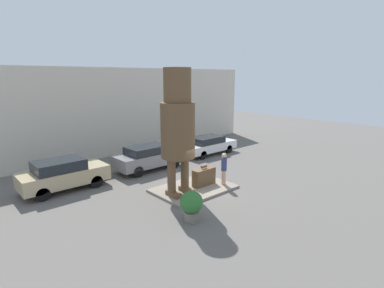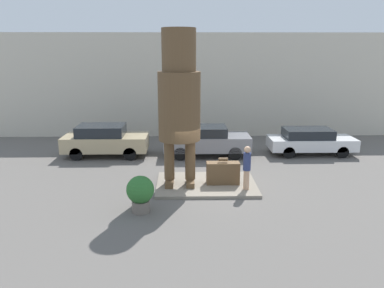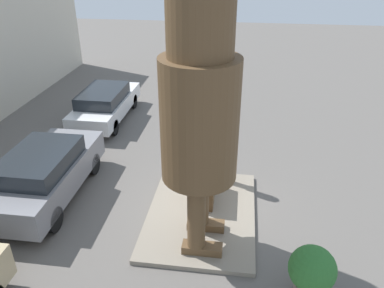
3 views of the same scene
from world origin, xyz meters
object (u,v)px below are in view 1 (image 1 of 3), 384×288
(planter_pot, at_px, (191,204))
(parked_car_tan, at_px, (63,174))
(giant_suitcase, at_px, (204,177))
(statue_figure, at_px, (178,122))
(parked_car_white, at_px, (209,145))
(tourist, at_px, (224,167))
(parked_car_grey, at_px, (149,157))

(planter_pot, bearing_deg, parked_car_tan, 110.52)
(giant_suitcase, distance_m, parked_car_tan, 7.45)
(planter_pot, bearing_deg, giant_suitcase, 38.21)
(statue_figure, height_order, parked_car_white, statue_figure)
(giant_suitcase, xyz_separation_m, parked_car_tan, (-5.77, 4.70, 0.28))
(tourist, bearing_deg, giant_suitcase, 142.43)
(parked_car_tan, bearing_deg, parked_car_grey, -1.20)
(tourist, xyz_separation_m, planter_pot, (-3.96, -1.78, -0.35))
(parked_car_grey, bearing_deg, statue_figure, -106.18)
(parked_car_grey, bearing_deg, tourist, -76.07)
(giant_suitcase, bearing_deg, parked_car_grey, 95.50)
(statue_figure, bearing_deg, parked_car_white, 34.48)
(parked_car_tan, xyz_separation_m, parked_car_grey, (5.33, -0.11, -0.02))
(statue_figure, height_order, planter_pot, statue_figure)
(parked_car_tan, distance_m, planter_pot, 7.62)
(giant_suitcase, height_order, parked_car_white, parked_car_white)
(statue_figure, bearing_deg, parked_car_tan, 130.57)
(statue_figure, bearing_deg, tourist, -14.59)
(giant_suitcase, bearing_deg, planter_pot, -141.79)
(parked_car_tan, bearing_deg, statue_figure, -49.43)
(tourist, height_order, parked_car_white, tourist)
(parked_car_tan, height_order, parked_car_grey, parked_car_tan)
(giant_suitcase, bearing_deg, tourist, -37.57)
(parked_car_grey, relative_size, parked_car_white, 0.99)
(tourist, xyz_separation_m, parked_car_tan, (-6.63, 5.36, -0.22))
(tourist, distance_m, parked_car_grey, 5.41)
(statue_figure, bearing_deg, planter_pot, -118.42)
(tourist, bearing_deg, parked_car_tan, 141.04)
(statue_figure, xyz_separation_m, tourist, (2.63, -0.68, -2.64))
(parked_car_grey, xyz_separation_m, parked_car_white, (5.62, 0.20, -0.11))
(statue_figure, relative_size, parked_car_white, 1.36)
(parked_car_tan, relative_size, parked_car_white, 0.97)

